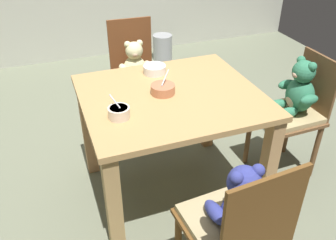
{
  "coord_description": "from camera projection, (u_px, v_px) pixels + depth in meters",
  "views": [
    {
      "loc": [
        -0.65,
        -1.71,
        1.74
      ],
      "look_at": [
        0.0,
        0.05,
        0.54
      ],
      "focal_mm": 38.68,
      "sensor_mm": 36.0,
      "label": 1
    }
  ],
  "objects": [
    {
      "name": "ground_plane",
      "position": [
        171.0,
        192.0,
        2.49
      ],
      "size": [
        5.2,
        5.2,
        0.04
      ],
      "color": "#6A6F59"
    },
    {
      "name": "porridge_bowl_white_far_center",
      "position": [
        154.0,
        69.0,
        2.3
      ],
      "size": [
        0.14,
        0.14,
        0.05
      ],
      "color": "silver",
      "rests_on": "dining_table"
    },
    {
      "name": "teddy_chair_near_right",
      "position": [
        295.0,
        102.0,
        2.39
      ],
      "size": [
        0.41,
        0.37,
        0.86
      ],
      "rotation": [
        0.0,
        0.0,
        3.16
      ],
      "color": "brown",
      "rests_on": "ground_plane"
    },
    {
      "name": "porridge_bowl_terracotta_center",
      "position": [
        163.0,
        89.0,
        2.07
      ],
      "size": [
        0.14,
        0.14,
        0.12
      ],
      "color": "#BB704D",
      "rests_on": "dining_table"
    },
    {
      "name": "metal_pail",
      "position": [
        163.0,
        47.0,
        4.3
      ],
      "size": [
        0.23,
        0.23,
        0.3
      ],
      "primitive_type": "cylinder",
      "color": "#93969B",
      "rests_on": "ground_plane"
    },
    {
      "name": "teddy_chair_near_front",
      "position": [
        237.0,
        218.0,
        1.55
      ],
      "size": [
        0.43,
        0.44,
        0.9
      ],
      "rotation": [
        0.0,
        0.0,
        1.65
      ],
      "color": "brown",
      "rests_on": "ground_plane"
    },
    {
      "name": "teddy_chair_far_center",
      "position": [
        135.0,
        71.0,
        2.84
      ],
      "size": [
        0.39,
        0.43,
        0.91
      ],
      "rotation": [
        0.0,
        0.0,
        -1.61
      ],
      "color": "brown",
      "rests_on": "ground_plane"
    },
    {
      "name": "porridge_bowl_cream_near_left",
      "position": [
        119.0,
        112.0,
        1.85
      ],
      "size": [
        0.11,
        0.12,
        0.12
      ],
      "color": "beige",
      "rests_on": "dining_table"
    },
    {
      "name": "dining_table",
      "position": [
        171.0,
        115.0,
        2.15
      ],
      "size": [
        1.02,
        0.9,
        0.74
      ],
      "color": "tan",
      "rests_on": "ground_plane"
    }
  ]
}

